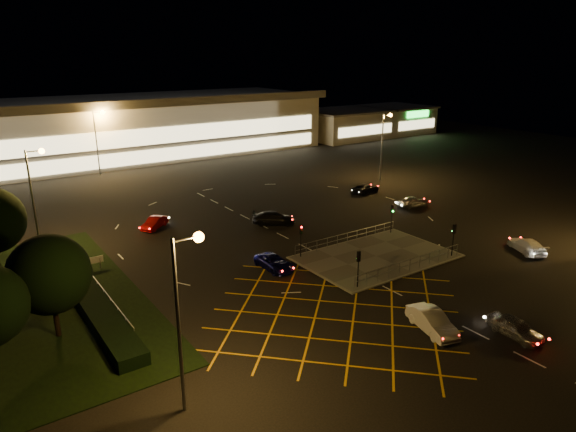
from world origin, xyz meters
TOP-DOWN VIEW (x-y plane):
  - ground at (0.00, 0.00)m, footprint 180.00×180.00m
  - pedestrian_island at (2.00, -2.00)m, footprint 14.00×9.00m
  - grass_verge at (-28.00, 6.00)m, footprint 18.00×30.00m
  - hedge at (-23.00, 6.00)m, footprint 2.00×26.00m
  - supermarket at (0.00, 61.95)m, footprint 72.00×26.50m
  - retail_unit_a at (46.00, 53.97)m, footprint 18.80×14.80m
  - retail_unit_b at (62.00, 53.96)m, footprint 14.80×14.80m
  - streetlight_sw at (-21.56, -12.00)m, footprint 1.78×0.56m
  - streetlight_nw at (-23.56, 18.00)m, footprint 1.78×0.56m
  - streetlight_ne at (24.44, 20.00)m, footprint 1.78×0.56m
  - streetlight_far_left at (-9.56, 48.00)m, footprint 1.78×0.56m
  - streetlight_far_right at (30.44, 50.00)m, footprint 1.78×0.56m
  - signal_sw at (-4.00, -5.99)m, footprint 0.28×0.30m
  - signal_se at (8.00, -5.99)m, footprint 0.28×0.30m
  - signal_nw at (-4.00, 1.99)m, footprint 0.28×0.30m
  - signal_ne at (8.00, 1.99)m, footprint 0.28×0.30m
  - tree_e at (-26.00, 0.00)m, footprint 5.40×5.40m
  - car_near_silver at (-0.23, -17.82)m, footprint 1.91×4.08m
  - car_queue_white at (-4.35, -14.08)m, footprint 2.71×4.77m
  - car_left_blue at (-7.50, 1.18)m, footprint 2.07×4.42m
  - car_far_dkgrey at (-0.63, 11.84)m, footprint 5.17×4.38m
  - car_right_silver at (17.48, 7.51)m, footprint 4.33×2.53m
  - car_circ_red at (-12.27, 18.08)m, footprint 3.86×3.50m
  - car_east_grey at (17.27, 16.03)m, footprint 4.76×2.77m
  - car_approach_white at (15.04, -9.34)m, footprint 3.79×4.99m

SIDE VIEW (x-z plane):
  - ground at x=0.00m, z-range 0.00..0.00m
  - grass_verge at x=-28.00m, z-range 0.00..0.08m
  - pedestrian_island at x=2.00m, z-range 0.00..0.12m
  - hedge at x=-23.00m, z-range 0.00..1.00m
  - car_left_blue at x=-7.50m, z-range 0.00..1.22m
  - car_east_grey at x=17.27m, z-range 0.00..1.24m
  - car_circ_red at x=-12.27m, z-range 0.00..1.28m
  - car_approach_white at x=15.04m, z-range 0.00..1.35m
  - car_near_silver at x=-0.23m, z-range 0.00..1.35m
  - car_right_silver at x=17.48m, z-range 0.00..1.38m
  - car_far_dkgrey at x=-0.63m, z-range 0.00..1.42m
  - car_queue_white at x=-4.35m, z-range 0.00..1.49m
  - signal_sw at x=-4.00m, z-range 0.79..3.94m
  - signal_se at x=8.00m, z-range 0.79..3.94m
  - signal_nw at x=-4.00m, z-range 0.79..3.94m
  - signal_ne at x=8.00m, z-range 0.79..3.94m
  - retail_unit_a at x=46.00m, z-range 0.04..6.39m
  - retail_unit_b at x=62.00m, z-range 0.05..6.40m
  - tree_e at x=-26.00m, z-range 0.97..8.32m
  - supermarket at x=0.00m, z-range 0.06..10.56m
  - streetlight_sw at x=-21.56m, z-range 1.55..11.58m
  - streetlight_nw at x=-23.56m, z-range 1.55..11.58m
  - streetlight_ne at x=24.44m, z-range 1.55..11.58m
  - streetlight_far_left at x=-9.56m, z-range 1.55..11.58m
  - streetlight_far_right at x=30.44m, z-range 1.55..11.58m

